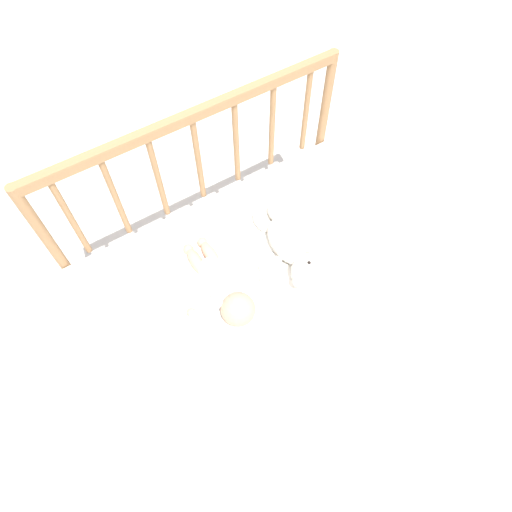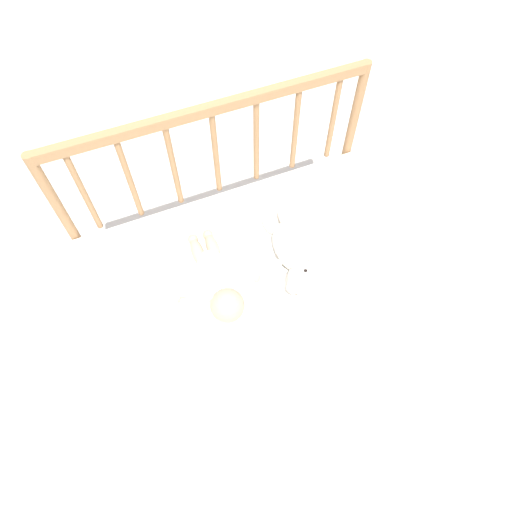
{
  "view_description": "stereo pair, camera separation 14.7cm",
  "coord_description": "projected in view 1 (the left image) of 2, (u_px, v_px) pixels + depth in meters",
  "views": [
    {
      "loc": [
        -0.44,
        -0.69,
        1.87
      ],
      "look_at": [
        0.0,
        0.0,
        0.55
      ],
      "focal_mm": 32.0,
      "sensor_mm": 36.0,
      "label": 1
    },
    {
      "loc": [
        -0.31,
        -0.75,
        1.87
      ],
      "look_at": [
        0.0,
        0.0,
        0.55
      ],
      "focal_mm": 32.0,
      "sensor_mm": 36.0,
      "label": 2
    }
  ],
  "objects": [
    {
      "name": "crib_mattress",
      "position": [
        256.0,
        296.0,
        1.81
      ],
      "size": [
        1.17,
        0.71,
        0.49
      ],
      "color": "white",
      "rests_on": "ground_plane"
    },
    {
      "name": "ground_plane",
      "position": [
        256.0,
        321.0,
        2.02
      ],
      "size": [
        12.0,
        12.0,
        0.0
      ],
      "primitive_type": "plane",
      "color": "silver"
    },
    {
      "name": "blanket",
      "position": [
        252.0,
        267.0,
        1.6
      ],
      "size": [
        0.76,
        0.49,
        0.01
      ],
      "color": "white",
      "rests_on": "crib_mattress"
    },
    {
      "name": "baby",
      "position": [
        223.0,
        287.0,
        1.51
      ],
      "size": [
        0.31,
        0.38,
        0.11
      ],
      "color": "white",
      "rests_on": "crib_mattress"
    },
    {
      "name": "teddy_bear",
      "position": [
        292.0,
        250.0,
        1.58
      ],
      "size": [
        0.27,
        0.38,
        0.12
      ],
      "color": "silver",
      "rests_on": "crib_mattress"
    },
    {
      "name": "crib_rail",
      "position": [
        200.0,
        172.0,
        1.66
      ],
      "size": [
        1.17,
        0.04,
        0.9
      ],
      "color": "#997047",
      "rests_on": "ground_plane"
    }
  ]
}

